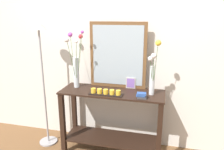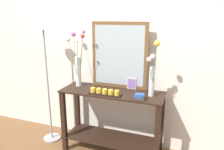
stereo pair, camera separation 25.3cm
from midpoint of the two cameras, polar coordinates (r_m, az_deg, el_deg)
name	(u,v)px [view 1 (the left image)]	position (r m, az deg, el deg)	size (l,w,h in m)	color
wall_back	(118,44)	(2.79, -0.94, 8.22)	(6.40, 0.08, 2.70)	silver
console_table	(112,116)	(2.72, -2.71, -10.95)	(1.25, 0.43, 0.82)	black
mirror_leaning	(118,55)	(2.65, -1.20, 5.17)	(0.71, 0.03, 0.81)	brown
tall_vase_left	(75,63)	(2.72, -12.32, 3.03)	(0.27, 0.30, 0.71)	silver
vase_right	(153,71)	(2.41, 7.84, 0.91)	(0.13, 0.15, 0.64)	silver
candle_tray	(106,92)	(2.48, -4.62, -4.68)	(0.39, 0.09, 0.07)	black
picture_frame_small	(131,83)	(2.68, 2.29, -2.16)	(0.12, 0.01, 0.14)	#B7B2AD
book_stack	(141,96)	(2.37, 4.78, -5.50)	(0.11, 0.09, 0.07)	#424247
floor_lamp	(42,64)	(2.89, -20.51, 2.61)	(0.24, 0.24, 1.64)	#9E9EA3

